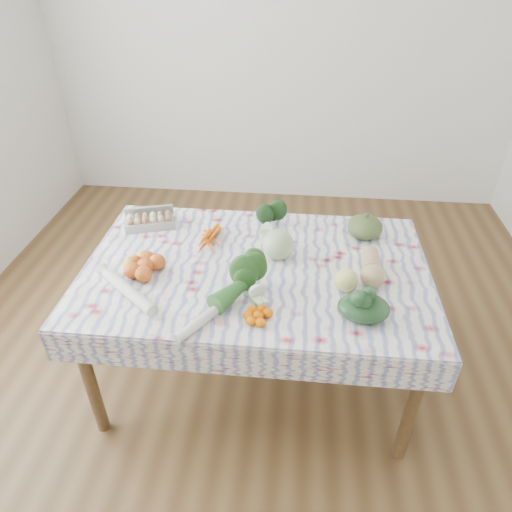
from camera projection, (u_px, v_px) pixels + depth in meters
The scene contains 17 objects.
ground at pixel (256, 372), 2.64m from camera, with size 4.50×4.50×0.00m, color #53371C.
wall_back at pixel (284, 38), 3.68m from camera, with size 4.00×0.04×2.80m, color white.
dining_table at pixel (256, 279), 2.25m from camera, with size 1.60×1.00×0.75m.
tablecloth at pixel (256, 267), 2.21m from camera, with size 1.66×1.06×0.01m, color white.
egg_carton at pixel (150, 222), 2.48m from camera, with size 0.26×0.11×0.07m, color #A0A09B.
carrot_bunch at pixel (212, 240), 2.36m from camera, with size 0.20×0.18×0.04m, color #E35B08.
kale_bunch at pixel (271, 219), 2.45m from camera, with size 0.14×0.13×0.13m, color #163313.
kabocha_squash at pixel (365, 227), 2.39m from camera, with size 0.18×0.18×0.12m, color #46592A.
cabbage at pixel (278, 245), 2.22m from camera, with size 0.15×0.15×0.15m, color #A1BD7D.
butternut_squash at pixel (372, 266), 2.11m from camera, with size 0.11×0.25×0.11m, color tan.
orange_cluster at pixel (145, 266), 2.14m from camera, with size 0.25×0.25×0.08m, color #D8581A.
broccoli at pixel (252, 281), 2.01m from camera, with size 0.17×0.17×0.13m, color #234F1B.
mandarin_cluster at pixel (258, 315), 1.89m from camera, with size 0.15×0.15×0.04m, color #EE6500.
grapefruit at pixel (346, 280), 2.03m from camera, with size 0.11×0.11×0.11m, color #DED86F.
spinach_bag at pixel (364, 308), 1.88m from camera, with size 0.22×0.17×0.10m, color black.
daikon at pixel (129, 291), 2.00m from camera, with size 0.05×0.05×0.38m, color silver.
leek at pixel (213, 311), 1.90m from camera, with size 0.05×0.05×0.42m, color silver.
Camera 1 is at (0.18, -1.77, 2.06)m, focal length 32.00 mm.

